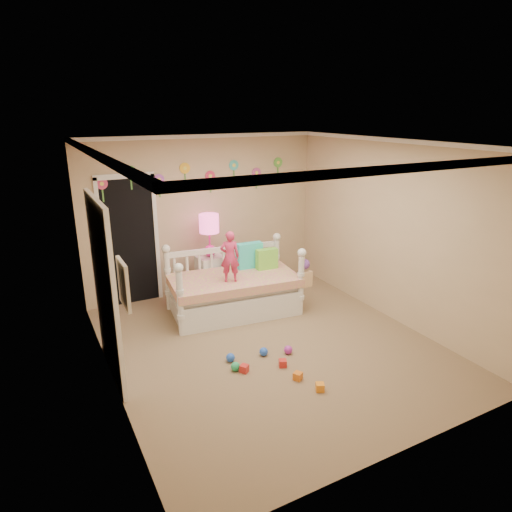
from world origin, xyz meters
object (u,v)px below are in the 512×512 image
nightstand (211,276)px  table_lamp (209,229)px  child (230,257)px  daybed (233,280)px

nightstand → table_lamp: size_ratio=1.00×
table_lamp → child: bearing=-93.3°
daybed → child: bearing=-120.2°
daybed → nightstand: size_ratio=2.76×
nightstand → table_lamp: table_lamp is taller
daybed → nightstand: daybed is taller
child → table_lamp: 0.92m
daybed → table_lamp: 0.97m
table_lamp → nightstand: bearing=93.6°
daybed → table_lamp: size_ratio=2.76×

